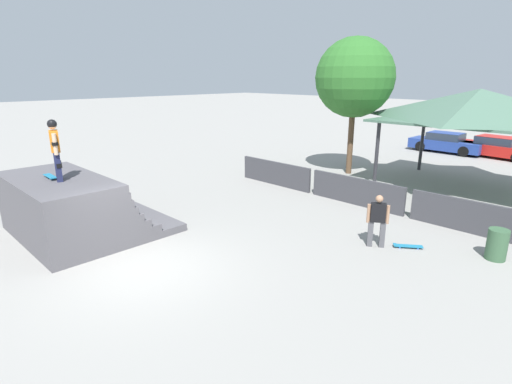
{
  "coord_description": "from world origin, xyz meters",
  "views": [
    {
      "loc": [
        8.57,
        -4.5,
        4.76
      ],
      "look_at": [
        -0.5,
        4.58,
        1.02
      ],
      "focal_mm": 28.0,
      "sensor_mm": 36.0,
      "label": 1
    }
  ],
  "objects_px": {
    "skateboard_on_ground": "(407,246)",
    "trash_bin": "(497,244)",
    "parked_car_red": "(497,148)",
    "parked_car_blue": "(446,143)",
    "skateboard_on_deck": "(51,177)",
    "bystander_walking": "(378,218)",
    "skater_on_deck": "(55,146)",
    "tree_far_back": "(355,78)"
  },
  "relations": [
    {
      "from": "skateboard_on_ground",
      "to": "trash_bin",
      "type": "bearing_deg",
      "value": 169.33
    },
    {
      "from": "skateboard_on_ground",
      "to": "parked_car_red",
      "type": "relative_size",
      "value": 0.16
    },
    {
      "from": "parked_car_blue",
      "to": "trash_bin",
      "type": "bearing_deg",
      "value": -64.19
    },
    {
      "from": "skateboard_on_deck",
      "to": "parked_car_blue",
      "type": "relative_size",
      "value": 0.18
    },
    {
      "from": "skateboard_on_ground",
      "to": "bystander_walking",
      "type": "bearing_deg",
      "value": 1.4
    },
    {
      "from": "skateboard_on_deck",
      "to": "parked_car_red",
      "type": "distance_m",
      "value": 24.17
    },
    {
      "from": "parked_car_blue",
      "to": "parked_car_red",
      "type": "xyz_separation_m",
      "value": [
        2.86,
        0.39,
        0.0
      ]
    },
    {
      "from": "skateboard_on_deck",
      "to": "bystander_walking",
      "type": "xyz_separation_m",
      "value": [
        7.21,
        6.24,
        -1.06
      ]
    },
    {
      "from": "parked_car_blue",
      "to": "parked_car_red",
      "type": "bearing_deg",
      "value": 8.93
    },
    {
      "from": "skateboard_on_ground",
      "to": "parked_car_blue",
      "type": "bearing_deg",
      "value": -109.4
    },
    {
      "from": "bystander_walking",
      "to": "parked_car_red",
      "type": "height_order",
      "value": "bystander_walking"
    },
    {
      "from": "skater_on_deck",
      "to": "skateboard_on_deck",
      "type": "bearing_deg",
      "value": -147.83
    },
    {
      "from": "bystander_walking",
      "to": "skateboard_on_deck",
      "type": "bearing_deg",
      "value": 8.15
    },
    {
      "from": "bystander_walking",
      "to": "trash_bin",
      "type": "distance_m",
      "value": 3.14
    },
    {
      "from": "skater_on_deck",
      "to": "bystander_walking",
      "type": "relative_size",
      "value": 1.12
    },
    {
      "from": "skater_on_deck",
      "to": "parked_car_red",
      "type": "relative_size",
      "value": 0.37
    },
    {
      "from": "parked_car_blue",
      "to": "tree_far_back",
      "type": "bearing_deg",
      "value": -96.36
    },
    {
      "from": "skateboard_on_ground",
      "to": "trash_bin",
      "type": "distance_m",
      "value": 2.26
    },
    {
      "from": "skater_on_deck",
      "to": "skateboard_on_deck",
      "type": "xyz_separation_m",
      "value": [
        -0.41,
        -0.11,
        -0.95
      ]
    },
    {
      "from": "trash_bin",
      "to": "parked_car_red",
      "type": "xyz_separation_m",
      "value": [
        -4.15,
        15.67,
        0.18
      ]
    },
    {
      "from": "skateboard_on_deck",
      "to": "parked_car_red",
      "type": "bearing_deg",
      "value": 78.81
    },
    {
      "from": "skateboard_on_ground",
      "to": "parked_car_red",
      "type": "xyz_separation_m",
      "value": [
        -2.14,
        16.64,
        0.54
      ]
    },
    {
      "from": "skateboard_on_deck",
      "to": "skateboard_on_ground",
      "type": "bearing_deg",
      "value": 43.28
    },
    {
      "from": "trash_bin",
      "to": "parked_car_blue",
      "type": "relative_size",
      "value": 0.19
    },
    {
      "from": "skater_on_deck",
      "to": "parked_car_blue",
      "type": "bearing_deg",
      "value": 100.94
    },
    {
      "from": "bystander_walking",
      "to": "skateboard_on_ground",
      "type": "relative_size",
      "value": 2.0
    },
    {
      "from": "skater_on_deck",
      "to": "tree_far_back",
      "type": "relative_size",
      "value": 0.27
    },
    {
      "from": "trash_bin",
      "to": "parked_car_blue",
      "type": "xyz_separation_m",
      "value": [
        -7.01,
        15.28,
        0.18
      ]
    },
    {
      "from": "bystander_walking",
      "to": "trash_bin",
      "type": "bearing_deg",
      "value": 176.54
    },
    {
      "from": "skater_on_deck",
      "to": "trash_bin",
      "type": "xyz_separation_m",
      "value": [
        9.52,
        7.65,
        -2.44
      ]
    },
    {
      "from": "skateboard_on_deck",
      "to": "parked_car_blue",
      "type": "xyz_separation_m",
      "value": [
        2.91,
        23.04,
        -1.32
      ]
    },
    {
      "from": "skater_on_deck",
      "to": "trash_bin",
      "type": "bearing_deg",
      "value": 55.98
    },
    {
      "from": "skateboard_on_deck",
      "to": "parked_car_blue",
      "type": "bearing_deg",
      "value": 85.45
    },
    {
      "from": "skateboard_on_deck",
      "to": "bystander_walking",
      "type": "height_order",
      "value": "skateboard_on_deck"
    },
    {
      "from": "skateboard_on_ground",
      "to": "skater_on_deck",
      "type": "bearing_deg",
      "value": 5.15
    },
    {
      "from": "trash_bin",
      "to": "bystander_walking",
      "type": "bearing_deg",
      "value": -150.73
    },
    {
      "from": "tree_far_back",
      "to": "parked_car_red",
      "type": "distance_m",
      "value": 11.44
    },
    {
      "from": "skater_on_deck",
      "to": "parked_car_blue",
      "type": "distance_m",
      "value": 23.18
    },
    {
      "from": "tree_far_back",
      "to": "bystander_walking",
      "type": "bearing_deg",
      "value": -52.82
    },
    {
      "from": "parked_car_red",
      "to": "bystander_walking",
      "type": "bearing_deg",
      "value": -78.52
    },
    {
      "from": "skater_on_deck",
      "to": "bystander_walking",
      "type": "distance_m",
      "value": 9.38
    },
    {
      "from": "parked_car_blue",
      "to": "skater_on_deck",
      "type": "bearing_deg",
      "value": -95.08
    }
  ]
}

